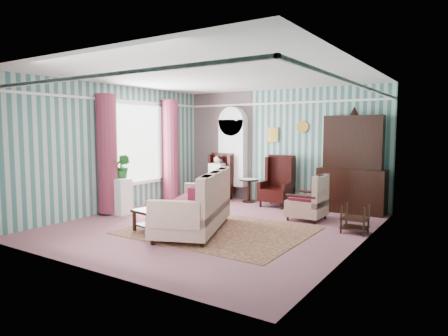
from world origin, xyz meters
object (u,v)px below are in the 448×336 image
Objects in this scene: plant_stand at (118,196)px; sofa at (193,206)px; dresser_hutch at (352,161)px; seated_woman at (217,178)px; wingback_right at (276,181)px; coffee_table at (156,222)px; wingback_left at (217,177)px; nest_table at (355,218)px; floral_armchair at (307,199)px; round_side_table at (249,191)px; bookcase at (233,158)px.

plant_stand is 2.33m from sofa.
dresser_hutch is 2.00× the size of seated_woman.
wingback_right is 1.06× the size of seated_woman.
seated_woman is 3.70m from coffee_table.
wingback_left is 1.06× the size of seated_woman.
nest_table is 0.68× the size of plant_stand.
plant_stand is at bearing -106.22° from seated_woman.
seated_woman is 0.52× the size of sofa.
wingback_right is 1.42× the size of floral_armchair.
dresser_hutch is at bearing 107.39° from nest_table.
floral_armchair is at bearing -56.68° from sofa.
coffee_table is (-2.47, -3.80, -0.98)m from dresser_hutch.
wingback_left is 3.39m from sofa.
wingback_left reaches higher than round_side_table.
round_side_table is at bearing -177.36° from dresser_hutch.
dresser_hutch is 2.68× the size of floral_armchair.
round_side_table is 3.68m from coffee_table.
floral_armchair is 3.18m from coffee_table.
sofa is 2.43× the size of coffee_table.
seated_woman is at bearing 4.56° from sofa.
dresser_hutch is 3.92m from sofa.
wingback_left is 1.75m from wingback_right.
bookcase is 3.71m from sofa.
seated_woman is (-0.25, -0.39, -0.53)m from bookcase.
seated_woman is (-1.75, 0.00, -0.04)m from wingback_right.
bookcase reaches higher than nest_table.
sofa reaches higher than coffee_table.
sofa is (0.61, -3.18, 0.17)m from round_side_table.
wingback_right is 1.35× the size of coffee_table.
sofa reaches higher than round_side_table.
bookcase is 4.15× the size of nest_table.
seated_woman is at bearing 159.15° from nest_table.
plant_stand is (-4.30, -3.02, -0.78)m from dresser_hutch.
floral_armchair is (1.42, 2.04, -0.03)m from sofa.
plant_stand reaches higher than nest_table.
dresser_hutch reaches higher than wingback_right.
dresser_hutch is 3.55m from wingback_left.
floral_armchair is at bearing 53.22° from coffee_table.
round_side_table is at bearing 9.46° from wingback_left.
plant_stand reaches higher than round_side_table.
coffee_table is at bearing -23.00° from plant_stand.
bookcase is 2.80× the size of plant_stand.
bookcase is 1.79× the size of wingback_right.
seated_woman is 1.97× the size of round_side_table.
floral_armchair is (3.73, 1.76, 0.04)m from plant_stand.
round_side_table is at bearing 59.62° from plant_stand.
wingback_right is at bearing -14.57° from bookcase.
dresser_hutch is 5.31m from plant_stand.
bookcase reaches higher than plant_stand.
wingback_right is at bearing 78.51° from coffee_table.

